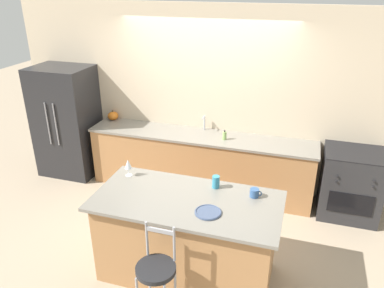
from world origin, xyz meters
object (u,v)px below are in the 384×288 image
at_px(oven_range, 350,183).
at_px(pumpkin_decoration, 113,116).
at_px(refrigerator, 67,121).
at_px(dinner_plate, 208,212).
at_px(coffee_mug, 255,193).
at_px(soap_bottle, 224,136).
at_px(tumbler_cup, 216,182).
at_px(bar_stool_near, 157,277).
at_px(wine_glass, 128,164).

bearing_deg(oven_range, pumpkin_decoration, 176.66).
relative_size(refrigerator, dinner_plate, 6.79).
distance_m(coffee_mug, soap_bottle, 1.60).
relative_size(tumbler_cup, pumpkin_decoration, 0.81).
height_order(refrigerator, tumbler_cup, refrigerator).
bearing_deg(refrigerator, bar_stool_near, -43.69).
xyz_separation_m(dinner_plate, soap_bottle, (-0.27, 1.88, -0.00)).
relative_size(oven_range, tumbler_cup, 6.84).
xyz_separation_m(wine_glass, coffee_mug, (1.43, -0.02, -0.10)).
height_order(refrigerator, soap_bottle, refrigerator).
relative_size(dinner_plate, wine_glass, 1.31).
distance_m(dinner_plate, wine_glass, 1.14).
distance_m(oven_range, bar_stool_near, 3.04).
relative_size(coffee_mug, soap_bottle, 0.88).
height_order(bar_stool_near, dinner_plate, bar_stool_near).
xyz_separation_m(pumpkin_decoration, soap_bottle, (1.89, -0.24, -0.01)).
relative_size(oven_range, coffee_mug, 7.54).
distance_m(wine_glass, coffee_mug, 1.43).
bearing_deg(soap_bottle, oven_range, 0.94).
bearing_deg(dinner_plate, tumbler_cup, 95.38).
bearing_deg(wine_glass, bar_stool_near, -53.53).
distance_m(bar_stool_near, tumbler_cup, 1.15).
relative_size(oven_range, soap_bottle, 6.63).
bearing_deg(bar_stool_near, coffee_mug, 53.46).
bearing_deg(oven_range, bar_stool_near, -126.40).
height_order(refrigerator, dinner_plate, refrigerator).
height_order(coffee_mug, soap_bottle, coffee_mug).
xyz_separation_m(dinner_plate, wine_glass, (-1.05, 0.44, 0.13)).
bearing_deg(wine_glass, oven_range, 30.25).
height_order(oven_range, wine_glass, wine_glass).
bearing_deg(bar_stool_near, refrigerator, 136.31).
height_order(coffee_mug, pumpkin_decoration, pumpkin_decoration).
bearing_deg(wine_glass, refrigerator, 141.45).
height_order(refrigerator, oven_range, refrigerator).
bearing_deg(refrigerator, soap_bottle, 0.04).
relative_size(pumpkin_decoration, soap_bottle, 1.20).
xyz_separation_m(dinner_plate, coffee_mug, (0.38, 0.42, 0.04)).
xyz_separation_m(refrigerator, wine_glass, (1.81, -1.44, 0.21)).
bearing_deg(refrigerator, dinner_plate, -33.36).
xyz_separation_m(bar_stool_near, wine_glass, (-0.72, 0.97, 0.55)).
height_order(bar_stool_near, tumbler_cup, tumbler_cup).
distance_m(oven_range, dinner_plate, 2.46).
bearing_deg(coffee_mug, refrigerator, 155.67).
height_order(wine_glass, soap_bottle, wine_glass).
bearing_deg(soap_bottle, bar_stool_near, -91.40).
relative_size(coffee_mug, tumbler_cup, 0.91).
relative_size(dinner_plate, tumbler_cup, 1.89).
bearing_deg(coffee_mug, wine_glass, 179.14).
distance_m(bar_stool_near, coffee_mug, 1.27).
xyz_separation_m(bar_stool_near, pumpkin_decoration, (-1.83, 2.66, 0.42)).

